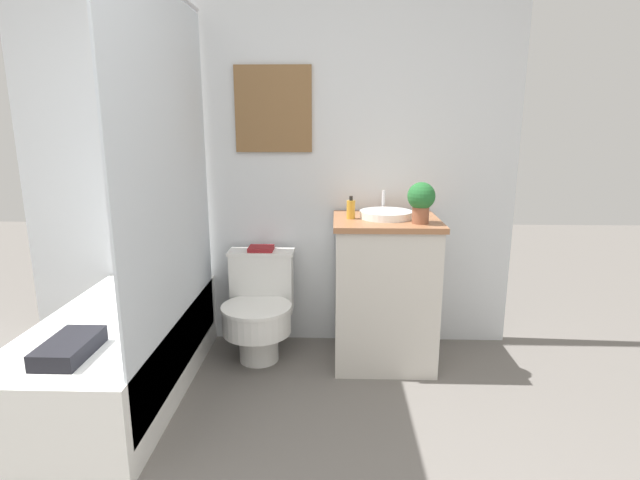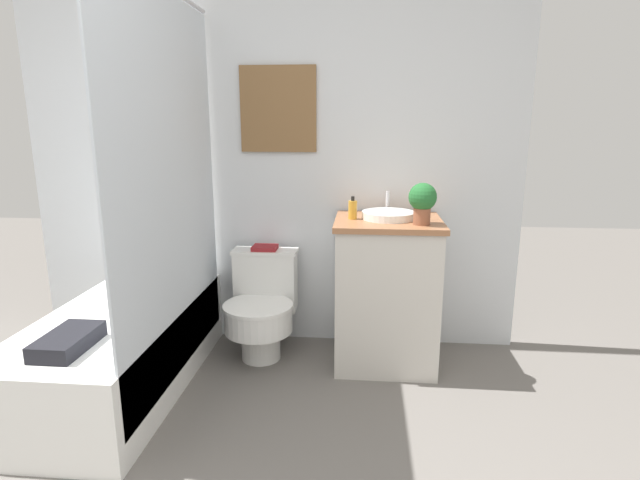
{
  "view_description": "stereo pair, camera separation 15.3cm",
  "coord_description": "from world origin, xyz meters",
  "px_view_note": "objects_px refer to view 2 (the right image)",
  "views": [
    {
      "loc": [
        0.43,
        -0.8,
        1.36
      ],
      "look_at": [
        0.35,
        1.75,
        0.76
      ],
      "focal_mm": 28.0,
      "sensor_mm": 36.0,
      "label": 1
    },
    {
      "loc": [
        0.58,
        -0.79,
        1.36
      ],
      "look_at": [
        0.35,
        1.75,
        0.76
      ],
      "focal_mm": 28.0,
      "sensor_mm": 36.0,
      "label": 2
    }
  ],
  "objects_px": {
    "potted_plant": "(422,200)",
    "book_on_tank": "(265,248)",
    "toilet": "(262,306)",
    "sink": "(388,215)",
    "soap_bottle": "(353,210)"
  },
  "relations": [
    {
      "from": "book_on_tank",
      "to": "potted_plant",
      "type": "bearing_deg",
      "value": -17.24
    },
    {
      "from": "sink",
      "to": "potted_plant",
      "type": "xyz_separation_m",
      "value": [
        0.17,
        -0.15,
        0.11
      ]
    },
    {
      "from": "potted_plant",
      "to": "book_on_tank",
      "type": "height_order",
      "value": "potted_plant"
    },
    {
      "from": "potted_plant",
      "to": "book_on_tank",
      "type": "xyz_separation_m",
      "value": [
        -0.89,
        0.28,
        -0.34
      ]
    },
    {
      "from": "toilet",
      "to": "sink",
      "type": "height_order",
      "value": "sink"
    },
    {
      "from": "toilet",
      "to": "book_on_tank",
      "type": "xyz_separation_m",
      "value": [
        -0.0,
        0.13,
        0.33
      ]
    },
    {
      "from": "toilet",
      "to": "sink",
      "type": "bearing_deg",
      "value": 0.42
    },
    {
      "from": "soap_bottle",
      "to": "sink",
      "type": "bearing_deg",
      "value": 8.56
    },
    {
      "from": "sink",
      "to": "soap_bottle",
      "type": "relative_size",
      "value": 2.61
    },
    {
      "from": "toilet",
      "to": "soap_bottle",
      "type": "relative_size",
      "value": 4.89
    },
    {
      "from": "sink",
      "to": "soap_bottle",
      "type": "bearing_deg",
      "value": -171.44
    },
    {
      "from": "soap_bottle",
      "to": "potted_plant",
      "type": "distance_m",
      "value": 0.39
    },
    {
      "from": "soap_bottle",
      "to": "toilet",
      "type": "bearing_deg",
      "value": 177.36
    },
    {
      "from": "sink",
      "to": "potted_plant",
      "type": "bearing_deg",
      "value": -41.91
    },
    {
      "from": "potted_plant",
      "to": "book_on_tank",
      "type": "distance_m",
      "value": 0.99
    }
  ]
}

